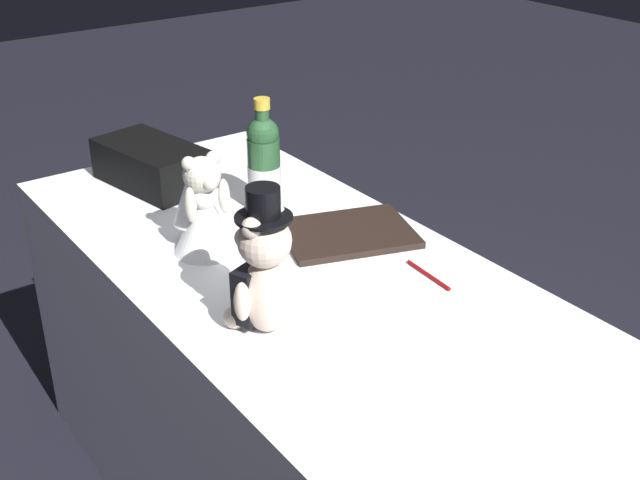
% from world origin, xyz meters
% --- Properties ---
extents(reception_table, '(1.84, 0.73, 0.79)m').
position_xyz_m(reception_table, '(0.00, 0.00, 0.40)').
color(reception_table, white).
rests_on(reception_table, ground_plane).
extents(teddy_bear_groom, '(0.14, 0.14, 0.30)m').
position_xyz_m(teddy_bear_groom, '(0.08, -0.20, 0.92)').
color(teddy_bear_groom, beige).
rests_on(teddy_bear_groom, reception_table).
extents(teddy_bear_bride, '(0.19, 0.15, 0.24)m').
position_xyz_m(teddy_bear_bride, '(-0.28, -0.13, 0.90)').
color(teddy_bear_bride, white).
rests_on(teddy_bear_bride, reception_table).
extents(champagne_bottle, '(0.08, 0.08, 0.29)m').
position_xyz_m(champagne_bottle, '(-0.39, 0.11, 0.92)').
color(champagne_bottle, '#27512C').
rests_on(champagne_bottle, reception_table).
extents(signing_pen, '(0.15, 0.02, 0.01)m').
position_xyz_m(signing_pen, '(0.12, 0.20, 0.80)').
color(signing_pen, maroon).
rests_on(signing_pen, reception_table).
extents(gift_case_black, '(0.35, 0.23, 0.11)m').
position_xyz_m(gift_case_black, '(-0.70, -0.06, 0.85)').
color(gift_case_black, black).
rests_on(gift_case_black, reception_table).
extents(guestbook, '(0.31, 0.36, 0.02)m').
position_xyz_m(guestbook, '(-0.13, 0.18, 0.80)').
color(guestbook, black).
rests_on(guestbook, reception_table).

